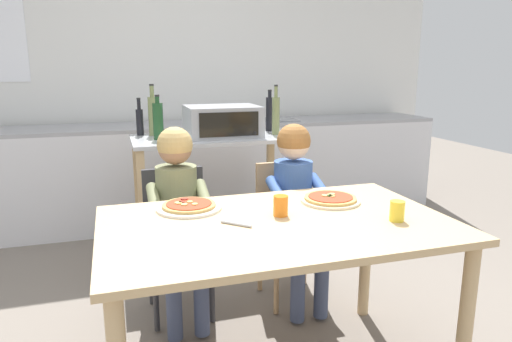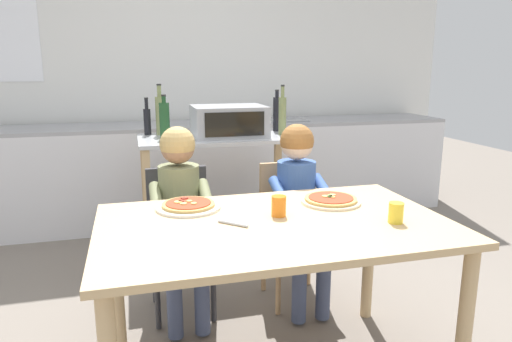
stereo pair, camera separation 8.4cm
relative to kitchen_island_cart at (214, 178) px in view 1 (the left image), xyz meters
name	(u,v)px [view 1 (the left image)]	position (x,y,z in m)	size (l,w,h in m)	color
ground_plane	(221,276)	(-0.04, -0.34, -0.60)	(10.90, 10.90, 0.00)	slate
back_wall_tiled	(178,69)	(-0.04, 1.35, 0.75)	(5.26, 0.13, 2.70)	white
kitchen_counter	(188,172)	(-0.03, 0.94, -0.16)	(4.74, 0.60, 1.08)	silver
kitchen_island_cart	(214,178)	(0.00, 0.00, 0.00)	(1.11, 0.58, 0.90)	#B7BABF
toaster_oven	(223,121)	(0.07, 0.00, 0.40)	(0.50, 0.40, 0.21)	#999BA0
bottle_squat_spirits	(276,114)	(0.45, -0.04, 0.44)	(0.06, 0.06, 0.35)	olive
bottle_clear_vinegar	(153,115)	(-0.39, 0.18, 0.44)	(0.06, 0.06, 0.36)	olive
bottle_tall_green_wine	(158,120)	(-0.37, -0.02, 0.42)	(0.07, 0.07, 0.30)	#1E4723
bottle_brown_beer	(140,120)	(-0.48, 0.21, 0.40)	(0.05, 0.05, 0.27)	black
bottle_slim_sauce	(270,113)	(0.47, 0.15, 0.43)	(0.06, 0.06, 0.31)	black
dining_table	(277,242)	(-0.04, -1.43, 0.05)	(1.46, 0.89, 0.75)	tan
dining_chair_left	(177,231)	(-0.36, -0.68, -0.12)	(0.36, 0.36, 0.81)	#333338
dining_chair_right	(288,220)	(0.30, -0.70, -0.12)	(0.36, 0.36, 0.81)	tan
child_in_olive_shirt	(179,203)	(-0.36, -0.80, 0.07)	(0.32, 0.42, 1.05)	#424C6B
child_in_blue_striped_shirt	(297,194)	(0.30, -0.82, 0.07)	(0.32, 0.42, 1.05)	#424C6B
pizza_plate_white	(189,206)	(-0.36, -1.15, 0.16)	(0.30, 0.30, 0.03)	white
pizza_plate_cream	(330,199)	(0.30, -1.24, 0.16)	(0.28, 0.28, 0.03)	beige
drinking_cup_yellow	(397,211)	(0.44, -1.58, 0.19)	(0.06, 0.06, 0.09)	yellow
drinking_cup_orange	(281,206)	(0.00, -1.37, 0.19)	(0.06, 0.06, 0.09)	orange
serving_spoon	(236,224)	(-0.21, -1.43, 0.15)	(0.01, 0.01, 0.14)	#B7BABF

